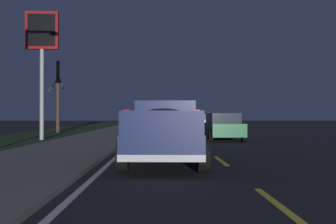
% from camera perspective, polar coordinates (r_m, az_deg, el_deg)
% --- Properties ---
extents(ground, '(144.00, 144.00, 0.00)m').
position_cam_1_polar(ground, '(28.71, 2.74, -3.36)').
color(ground, black).
extents(sidewalk_shoulder, '(108.00, 4.00, 0.12)m').
position_cam_1_polar(sidewalk_shoulder, '(28.91, -8.63, -3.21)').
color(sidewalk_shoulder, slate).
rests_on(sidewalk_shoulder, ground).
extents(grass_verge, '(108.00, 6.00, 0.01)m').
position_cam_1_polar(grass_verge, '(29.99, -18.15, -3.20)').
color(grass_verge, '#1E3819').
rests_on(grass_verge, ground).
extents(lane_markings, '(108.00, 3.54, 0.01)m').
position_cam_1_polar(lane_markings, '(30.54, -2.28, -3.18)').
color(lane_markings, yellow).
rests_on(lane_markings, ground).
extents(pickup_truck, '(5.50, 2.42, 1.87)m').
position_cam_1_polar(pickup_truck, '(11.17, -0.46, -2.78)').
color(pickup_truck, '#141E4C').
rests_on(pickup_truck, ground).
extents(sedan_green, '(4.45, 2.10, 1.54)m').
position_cam_1_polar(sedan_green, '(21.53, 8.27, -2.21)').
color(sedan_green, '#14592D').
rests_on(sedan_green, ground).
extents(sedan_white, '(4.43, 2.06, 1.54)m').
position_cam_1_polar(sedan_white, '(34.93, 5.00, -1.56)').
color(sedan_white, silver).
rests_on(sedan_white, ground).
extents(gas_price_sign, '(0.27, 1.90, 7.47)m').
position_cam_1_polar(gas_price_sign, '(23.23, -18.69, 9.97)').
color(gas_price_sign, '#99999E').
rests_on(gas_price_sign, ground).
extents(bare_tree_far, '(1.58, 1.27, 5.98)m').
position_cam_1_polar(bare_tree_far, '(32.54, -16.47, 2.48)').
color(bare_tree_far, '#423323').
rests_on(bare_tree_far, ground).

